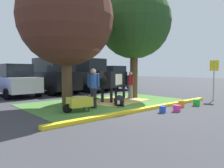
# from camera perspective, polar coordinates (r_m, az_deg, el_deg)

# --- Properties ---
(ground_plane) EXTENTS (80.00, 80.00, 0.00)m
(ground_plane) POSITION_cam_1_polar(r_m,az_deg,el_deg) (8.97, 3.83, -6.71)
(ground_plane) COLOR #38383D
(grass_island) EXTENTS (7.90, 4.89, 0.02)m
(grass_island) POSITION_cam_1_polar(r_m,az_deg,el_deg) (10.62, -1.08, -5.02)
(grass_island) COLOR #477A33
(grass_island) RESTS_ON ground
(curb_yellow) EXTENTS (9.10, 0.24, 0.12)m
(curb_yellow) POSITION_cam_1_polar(r_m,az_deg,el_deg) (8.81, 9.85, -6.56)
(curb_yellow) COLOR yellow
(curb_yellow) RESTS_ON ground
(hay_bedding) EXTENTS (3.61, 2.98, 0.04)m
(hay_bedding) POSITION_cam_1_polar(r_m,az_deg,el_deg) (11.04, 1.02, -4.61)
(hay_bedding) COLOR tan
(hay_bedding) RESTS_ON ground
(shade_tree_left) EXTENTS (4.03, 4.03, 5.84)m
(shade_tree_left) POSITION_cam_1_polar(r_m,az_deg,el_deg) (9.45, -12.41, 16.98)
(shade_tree_left) COLOR #4C3823
(shade_tree_left) RESTS_ON ground
(shade_tree_right) EXTENTS (4.22, 4.22, 6.54)m
(shade_tree_right) POSITION_cam_1_polar(r_m,az_deg,el_deg) (12.68, 6.06, 16.35)
(shade_tree_right) COLOR #4C3823
(shade_tree_right) RESTS_ON ground
(cow_holstein) EXTENTS (2.96, 1.72, 1.60)m
(cow_holstein) POSITION_cam_1_polar(r_m,az_deg,el_deg) (11.01, 0.26, 1.22)
(cow_holstein) COLOR black
(cow_holstein) RESTS_ON ground
(calf_lying) EXTENTS (1.15, 1.15, 0.48)m
(calf_lying) POSITION_cam_1_polar(r_m,az_deg,el_deg) (9.69, 1.98, -4.50)
(calf_lying) COLOR black
(calf_lying) RESTS_ON ground
(person_handler) EXTENTS (0.34, 0.46, 1.70)m
(person_handler) POSITION_cam_1_polar(r_m,az_deg,el_deg) (8.91, -5.08, -0.83)
(person_handler) COLOR black
(person_handler) RESTS_ON ground
(person_visitor_near) EXTENTS (0.34, 0.51, 1.56)m
(person_visitor_near) POSITION_cam_1_polar(r_m,az_deg,el_deg) (11.88, 5.10, -0.12)
(person_visitor_near) COLOR slate
(person_visitor_near) RESTS_ON ground
(wheelbarrow) EXTENTS (1.62, 0.73, 0.63)m
(wheelbarrow) POSITION_cam_1_polar(r_m,az_deg,el_deg) (8.28, -8.96, -4.91)
(wheelbarrow) COLOR gold
(wheelbarrow) RESTS_ON ground
(parking_sign) EXTENTS (0.14, 0.44, 2.17)m
(parking_sign) POSITION_cam_1_polar(r_m,az_deg,el_deg) (12.54, 26.04, 2.90)
(parking_sign) COLOR #99999E
(parking_sign) RESTS_ON ground
(bucket_blue) EXTENTS (0.27, 0.27, 0.26)m
(bucket_blue) POSITION_cam_1_polar(r_m,az_deg,el_deg) (8.30, 13.60, -6.68)
(bucket_blue) COLOR blue
(bucket_blue) RESTS_ON ground
(bucket_pink) EXTENTS (0.32, 0.32, 0.27)m
(bucket_pink) POSITION_cam_1_polar(r_m,az_deg,el_deg) (8.67, 17.23, -6.29)
(bucket_pink) COLOR #EA3893
(bucket_pink) RESTS_ON ground
(bucket_orange) EXTENTS (0.28, 0.28, 0.29)m
(bucket_orange) POSITION_cam_1_polar(r_m,az_deg,el_deg) (9.75, 18.40, -5.14)
(bucket_orange) COLOR orange
(bucket_orange) RESTS_ON ground
(bucket_green) EXTENTS (0.32, 0.32, 0.30)m
(bucket_green) POSITION_cam_1_polar(r_m,az_deg,el_deg) (10.37, 22.03, -4.69)
(bucket_green) COLOR green
(bucket_green) RESTS_ON ground
(hatchback_white) EXTENTS (2.18, 4.48, 2.02)m
(hatchback_white) POSITION_cam_1_polar(r_m,az_deg,el_deg) (14.54, -25.03, 0.84)
(hatchback_white) COLOR silver
(hatchback_white) RESTS_ON ground
(suv_black) EXTENTS (2.29, 4.68, 2.52)m
(suv_black) POSITION_cam_1_polar(r_m,az_deg,el_deg) (15.48, -15.80, 2.25)
(suv_black) COLOR black
(suv_black) RESTS_ON ground
(suv_dark_grey) EXTENTS (2.29, 4.68, 2.52)m
(suv_dark_grey) POSITION_cam_1_polar(r_m,az_deg,el_deg) (16.79, -7.24, 2.46)
(suv_dark_grey) COLOR #3D3D42
(suv_dark_grey) RESTS_ON ground
(sedan_silver) EXTENTS (2.18, 4.48, 2.02)m
(sedan_silver) POSITION_cam_1_polar(r_m,az_deg,el_deg) (18.45, -0.26, 1.71)
(sedan_silver) COLOR navy
(sedan_silver) RESTS_ON ground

